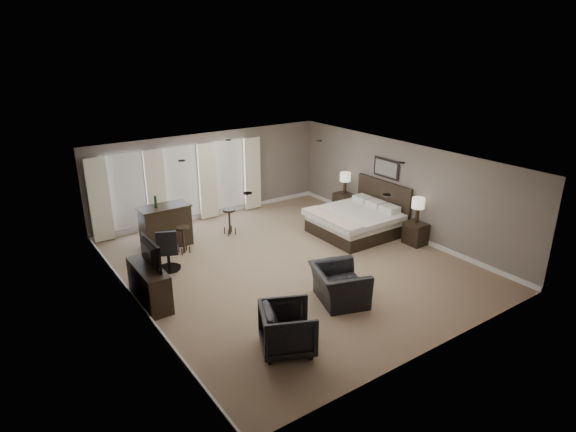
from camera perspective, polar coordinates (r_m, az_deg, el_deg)
room at (r=11.35m, az=0.32°, el=0.17°), size 7.60×8.60×2.64m
window_bay at (r=14.38m, az=-12.45°, el=3.66°), size 5.25×0.20×2.30m
bed at (r=13.51m, az=7.90°, el=0.58°), size 2.17×2.07×1.38m
nightstand_near at (r=13.32m, az=14.86°, el=-2.01°), size 0.45×0.55×0.60m
nightstand_far at (r=15.21m, az=6.67°, el=1.45°), size 0.49×0.60×0.65m
lamp_near at (r=13.10m, az=15.11°, el=0.63°), size 0.34×0.34×0.70m
lamp_far at (r=15.00m, az=6.77°, el=3.87°), size 0.33×0.33×0.68m
wall_art at (r=13.95m, az=11.54°, el=5.56°), size 0.04×0.96×0.56m
dresser at (r=10.44m, az=-16.10°, el=-7.87°), size 0.46×1.43×0.83m
tv at (r=10.23m, az=-16.36°, el=-5.48°), size 0.58×1.01×0.13m
armchair_near at (r=10.12m, az=6.09°, el=-7.46°), size 1.09×1.35×1.02m
armchair_far at (r=8.63m, az=-0.04°, el=-12.97°), size 1.16×1.18×0.94m
bar_counter at (r=13.07m, az=-14.30°, el=-1.14°), size 1.30×0.67×1.13m
bar_stool_left at (r=12.61m, az=-12.29°, el=-2.79°), size 0.38×0.38×0.72m
bar_stool_right at (r=13.59m, az=-6.94°, el=-0.67°), size 0.42×0.42×0.75m
desk_chair at (r=11.74m, az=-14.07°, el=-3.81°), size 0.71×0.71×1.07m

